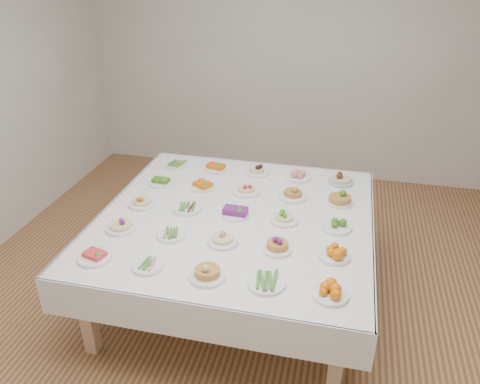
% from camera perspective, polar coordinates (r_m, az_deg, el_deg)
% --- Properties ---
extents(room_envelope, '(5.02, 5.02, 2.81)m').
position_cam_1_polar(room_envelope, '(3.17, 1.00, 13.96)').
color(room_envelope, '#A67245').
rests_on(room_envelope, ground).
extents(display_table, '(2.08, 2.08, 0.75)m').
position_cam_1_polar(display_table, '(3.64, -0.54, -3.85)').
color(display_table, white).
rests_on(display_table, ground).
extents(dish_0, '(0.22, 0.22, 0.09)m').
position_cam_1_polar(dish_0, '(3.25, -17.29, -7.25)').
color(dish_0, white).
rests_on(dish_0, display_table).
extents(dish_1, '(0.20, 0.20, 0.05)m').
position_cam_1_polar(dish_1, '(3.10, -11.13, -8.74)').
color(dish_1, white).
rests_on(dish_1, display_table).
extents(dish_2, '(0.23, 0.23, 0.14)m').
position_cam_1_polar(dish_2, '(2.94, -4.03, -9.37)').
color(dish_2, white).
rests_on(dish_2, display_table).
extents(dish_3, '(0.23, 0.23, 0.06)m').
position_cam_1_polar(dish_3, '(2.91, 3.22, -10.81)').
color(dish_3, white).
rests_on(dish_3, display_table).
extents(dish_4, '(0.22, 0.22, 0.10)m').
position_cam_1_polar(dish_4, '(2.86, 10.98, -11.64)').
color(dish_4, white).
rests_on(dish_4, display_table).
extents(dish_5, '(0.23, 0.23, 0.13)m').
position_cam_1_polar(dish_5, '(3.52, -14.37, -3.58)').
color(dish_5, white).
rests_on(dish_5, display_table).
extents(dish_6, '(0.20, 0.20, 0.05)m').
position_cam_1_polar(dish_6, '(3.38, -8.40, -5.13)').
color(dish_6, white).
rests_on(dish_6, display_table).
extents(dish_7, '(0.21, 0.21, 0.10)m').
position_cam_1_polar(dish_7, '(3.27, -2.14, -5.54)').
color(dish_7, white).
rests_on(dish_7, display_table).
extents(dish_8, '(0.20, 0.20, 0.11)m').
position_cam_1_polar(dish_8, '(3.19, 4.59, -6.36)').
color(dish_8, white).
rests_on(dish_8, display_table).
extents(dish_9, '(0.21, 0.21, 0.10)m').
position_cam_1_polar(dish_9, '(3.18, 11.42, -7.11)').
color(dish_9, white).
rests_on(dish_9, display_table).
extents(dish_10, '(0.22, 0.22, 0.10)m').
position_cam_1_polar(dish_10, '(3.80, -11.85, -1.00)').
color(dish_10, white).
rests_on(dish_10, display_table).
extents(dish_11, '(0.22, 0.22, 0.05)m').
position_cam_1_polar(dish_11, '(3.69, -6.44, -1.91)').
color(dish_11, white).
rests_on(dish_11, display_table).
extents(dish_12, '(0.21, 0.21, 0.10)m').
position_cam_1_polar(dish_12, '(3.58, -0.57, -2.37)').
color(dish_12, white).
rests_on(dish_12, display_table).
extents(dish_13, '(0.21, 0.21, 0.11)m').
position_cam_1_polar(dish_13, '(3.52, 5.42, -2.91)').
color(dish_13, white).
rests_on(dish_13, display_table).
extents(dish_14, '(0.22, 0.22, 0.09)m').
position_cam_1_polar(dish_14, '(3.50, 11.68, -3.86)').
color(dish_14, white).
rests_on(dish_14, display_table).
extents(dish_15, '(0.20, 0.20, 0.09)m').
position_cam_1_polar(dish_15, '(4.12, -9.63, 1.38)').
color(dish_15, white).
rests_on(dish_15, display_table).
extents(dish_16, '(0.20, 0.20, 0.09)m').
position_cam_1_polar(dish_16, '(4.00, -4.57, 0.90)').
color(dish_16, white).
rests_on(dish_16, display_table).
extents(dish_17, '(0.22, 0.22, 0.11)m').
position_cam_1_polar(dish_17, '(3.91, 0.78, 0.55)').
color(dish_17, white).
rests_on(dish_17, display_table).
extents(dish_18, '(0.23, 0.23, 0.13)m').
position_cam_1_polar(dish_18, '(3.85, 6.46, 0.05)').
color(dish_18, white).
rests_on(dish_18, display_table).
extents(dish_19, '(0.22, 0.21, 0.13)m').
position_cam_1_polar(dish_19, '(3.82, 12.12, -0.56)').
color(dish_19, white).
rests_on(dish_19, display_table).
extents(dish_20, '(0.21, 0.21, 0.05)m').
position_cam_1_polar(dish_20, '(4.44, -7.72, 3.35)').
color(dish_20, white).
rests_on(dish_20, display_table).
extents(dish_21, '(0.21, 0.21, 0.10)m').
position_cam_1_polar(dish_21, '(4.32, -2.97, 3.19)').
color(dish_21, white).
rests_on(dish_21, display_table).
extents(dish_22, '(0.22, 0.22, 0.11)m').
position_cam_1_polar(dish_22, '(4.25, 2.06, 2.79)').
color(dish_22, white).
rests_on(dish_22, display_table).
extents(dish_23, '(0.22, 0.22, 0.09)m').
position_cam_1_polar(dish_23, '(4.19, 7.08, 2.12)').
color(dish_23, white).
rests_on(dish_23, display_table).
extents(dish_24, '(0.23, 0.23, 0.13)m').
position_cam_1_polar(dish_24, '(4.16, 12.24, 1.86)').
color(dish_24, '#4C66B2').
rests_on(dish_24, display_table).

